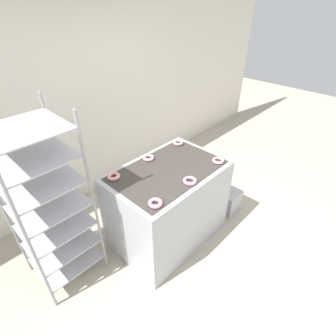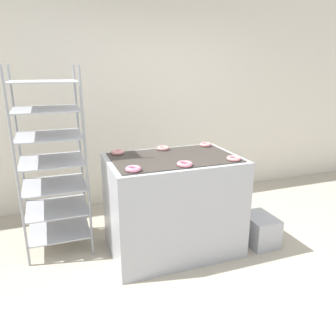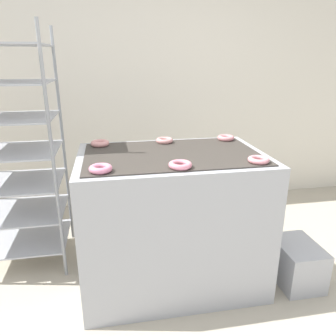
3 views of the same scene
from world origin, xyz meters
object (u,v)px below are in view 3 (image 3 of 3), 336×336
(donut_far_left, at_px, (100,143))
(fryer_machine, at_px, (172,219))
(donut_near_left, at_px, (101,169))
(donut_near_center, at_px, (180,165))
(donut_near_right, at_px, (259,160))
(donut_far_right, at_px, (226,138))
(baking_rack_cart, at_px, (17,151))
(donut_far_center, at_px, (165,140))
(glaze_bin, at_px, (296,263))

(donut_far_left, bearing_deg, fryer_machine, -31.17)
(fryer_machine, relative_size, donut_far_left, 9.54)
(donut_near_left, relative_size, donut_near_center, 0.95)
(donut_near_center, height_order, donut_near_right, donut_near_center)
(donut_near_left, height_order, donut_far_right, donut_near_left)
(baking_rack_cart, xyz_separation_m, donut_far_left, (0.62, -0.16, 0.07))
(baking_rack_cart, relative_size, donut_near_center, 13.20)
(donut_far_right, bearing_deg, donut_near_center, -129.70)
(baking_rack_cart, bearing_deg, donut_near_right, -25.25)
(donut_near_left, xyz_separation_m, donut_far_left, (-0.01, 0.58, 0.00))
(fryer_machine, height_order, baking_rack_cart, baking_rack_cart)
(donut_near_center, distance_m, donut_near_right, 0.49)
(fryer_machine, height_order, donut_far_left, donut_far_left)
(donut_near_center, distance_m, donut_far_center, 0.60)
(donut_near_left, height_order, donut_near_right, donut_near_left)
(donut_near_left, bearing_deg, fryer_machine, 32.11)
(donut_far_left, distance_m, donut_far_center, 0.48)
(donut_far_right, bearing_deg, donut_near_right, -90.01)
(baking_rack_cart, xyz_separation_m, glaze_bin, (1.99, -0.67, -0.77))
(donut_near_right, relative_size, donut_far_left, 0.99)
(baking_rack_cart, distance_m, donut_near_center, 1.32)
(donut_near_left, bearing_deg, donut_far_center, 51.60)
(donut_near_right, xyz_separation_m, donut_far_left, (-0.96, 0.58, 0.00))
(donut_near_right, height_order, donut_far_left, donut_far_left)
(baking_rack_cart, xyz_separation_m, donut_near_center, (1.08, -0.76, 0.07))
(donut_near_center, distance_m, donut_far_left, 0.75)
(fryer_machine, bearing_deg, glaze_bin, -13.53)
(fryer_machine, height_order, donut_far_center, donut_far_center)
(donut_near_left, xyz_separation_m, donut_near_right, (0.95, 0.00, -0.00))
(baking_rack_cart, height_order, donut_near_right, baking_rack_cart)
(donut_far_right, bearing_deg, glaze_bin, -50.95)
(donut_near_center, height_order, donut_far_right, donut_far_right)
(donut_near_right, bearing_deg, donut_far_right, 89.99)
(donut_near_left, distance_m, donut_near_center, 0.46)
(donut_far_right, bearing_deg, baking_rack_cart, 174.16)
(fryer_machine, height_order, donut_far_right, donut_far_right)
(baking_rack_cart, relative_size, donut_near_left, 13.85)
(donut_near_center, bearing_deg, donut_far_right, 50.30)
(baking_rack_cart, relative_size, donut_near_right, 13.92)
(glaze_bin, xyz_separation_m, donut_far_right, (-0.41, 0.51, 0.85))
(donut_near_left, relative_size, donut_far_left, 1.00)
(glaze_bin, bearing_deg, donut_near_right, -169.67)
(fryer_machine, distance_m, donut_near_center, 0.59)
(glaze_bin, xyz_separation_m, donut_near_right, (-0.41, -0.08, 0.84))
(fryer_machine, height_order, donut_near_left, donut_near_left)
(fryer_machine, distance_m, donut_near_right, 0.76)
(donut_far_right, bearing_deg, donut_far_left, -179.83)
(glaze_bin, height_order, donut_far_right, donut_far_right)
(donut_near_left, bearing_deg, donut_near_right, 0.16)
(donut_far_center, height_order, donut_far_right, same)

